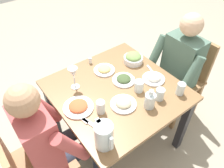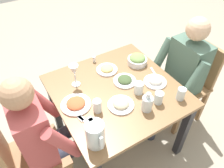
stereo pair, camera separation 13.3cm
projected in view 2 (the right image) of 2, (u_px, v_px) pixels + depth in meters
The scene contains 23 objects.
ground_plane at pixel (115, 138), 2.26m from camera, with size 8.00×8.00×0.00m, color #9E937F.
dining_table at pixel (116, 98), 1.85m from camera, with size 0.96×0.96×0.70m.
chair_near at pixel (25, 157), 1.57m from camera, with size 0.40×0.40×0.88m.
chair_far at pixel (190, 79), 2.17m from camera, with size 0.40×0.40×0.88m.
diner_near at pixel (48, 132), 1.55m from camera, with size 0.48×0.53×1.17m.
diner_far at pixel (178, 75), 1.99m from camera, with size 0.48×0.53×1.17m.
water_pitcher at pixel (95, 134), 1.35m from camera, with size 0.16×0.12×0.19m.
salad_bowl at pixel (137, 60), 1.99m from camera, with size 0.17×0.17×0.09m.
plate_fries at pixel (107, 69), 1.94m from camera, with size 0.18×0.18×0.04m.
plate_beans at pixel (121, 104), 1.64m from camera, with size 0.20×0.20×0.05m.
plate_yoghurt at pixel (155, 81), 1.82m from camera, with size 0.19×0.19×0.06m.
plate_rice_curry at pixel (76, 104), 1.64m from camera, with size 0.23×0.23×0.04m.
plate_dolmas at pixel (125, 80), 1.83m from camera, with size 0.19×0.19×0.04m.
water_glass_by_pitcher at pixel (97, 106), 1.58m from camera, with size 0.06×0.06×0.10m, color silver.
water_glass_near_right at pixel (139, 88), 1.72m from camera, with size 0.07×0.07×0.10m, color silver.
water_glass_near_left at pixel (159, 98), 1.64m from camera, with size 0.07×0.07×0.10m, color silver.
water_glass_far_right at pixel (181, 94), 1.67m from camera, with size 0.06×0.06×0.10m, color silver.
wine_glass at pixel (74, 71), 1.72m from camera, with size 0.08×0.08×0.20m.
oil_carafe at pixel (147, 104), 1.59m from camera, with size 0.08×0.08×0.16m.
salt_shaker at pixel (94, 59), 2.02m from camera, with size 0.03×0.03×0.05m.
fork_near at pixel (81, 118), 1.56m from camera, with size 0.17×0.03×0.01m, color silver.
knife_near at pixel (155, 74), 1.90m from camera, with size 0.18×0.02×0.01m, color silver.
fork_far at pixel (76, 114), 1.59m from camera, with size 0.17×0.03×0.01m, color silver.
Camera 2 is at (1.06, -0.69, 1.95)m, focal length 35.57 mm.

